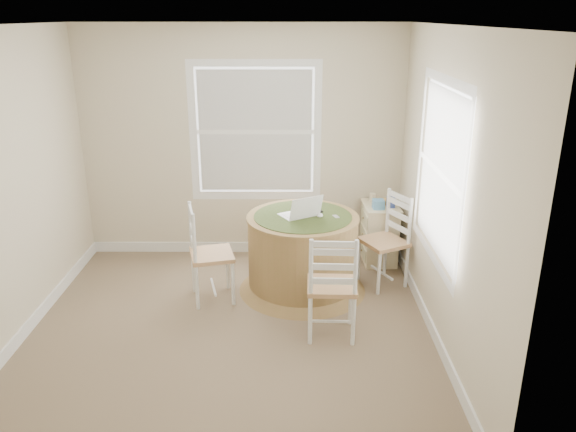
{
  "coord_description": "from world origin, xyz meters",
  "views": [
    {
      "loc": [
        0.53,
        -4.37,
        2.68
      ],
      "look_at": [
        0.52,
        0.45,
        0.94
      ],
      "focal_mm": 35.0,
      "sensor_mm": 36.0,
      "label": 1
    }
  ],
  "objects_px": {
    "corner_chest": "(379,233)",
    "chair_right": "(384,241)",
    "chair_left": "(212,254)",
    "chair_near": "(332,285)",
    "laptop": "(300,213)",
    "round_table": "(302,250)"
  },
  "relations": [
    {
      "from": "chair_near",
      "to": "chair_right",
      "type": "distance_m",
      "value": 1.16
    },
    {
      "from": "chair_right",
      "to": "laptop",
      "type": "bearing_deg",
      "value": -108.17
    },
    {
      "from": "round_table",
      "to": "laptop",
      "type": "xyz_separation_m",
      "value": [
        -0.03,
        -0.0,
        0.4
      ]
    },
    {
      "from": "laptop",
      "to": "chair_near",
      "type": "bearing_deg",
      "value": 76.35
    },
    {
      "from": "round_table",
      "to": "chair_left",
      "type": "height_order",
      "value": "chair_left"
    },
    {
      "from": "corner_chest",
      "to": "chair_right",
      "type": "bearing_deg",
      "value": -96.98
    },
    {
      "from": "chair_left",
      "to": "chair_near",
      "type": "height_order",
      "value": "same"
    },
    {
      "from": "chair_right",
      "to": "chair_left",
      "type": "bearing_deg",
      "value": -106.16
    },
    {
      "from": "chair_left",
      "to": "chair_near",
      "type": "bearing_deg",
      "value": -134.56
    },
    {
      "from": "round_table",
      "to": "laptop",
      "type": "distance_m",
      "value": 0.4
    },
    {
      "from": "chair_near",
      "to": "chair_right",
      "type": "relative_size",
      "value": 1.0
    },
    {
      "from": "chair_near",
      "to": "corner_chest",
      "type": "relative_size",
      "value": 1.4
    },
    {
      "from": "chair_left",
      "to": "chair_near",
      "type": "distance_m",
      "value": 1.3
    },
    {
      "from": "laptop",
      "to": "chair_right",
      "type": "bearing_deg",
      "value": 158.4
    },
    {
      "from": "chair_near",
      "to": "corner_chest",
      "type": "distance_m",
      "value": 1.7
    },
    {
      "from": "round_table",
      "to": "chair_left",
      "type": "xyz_separation_m",
      "value": [
        -0.89,
        -0.2,
        0.04
      ]
    },
    {
      "from": "chair_right",
      "to": "chair_near",
      "type": "bearing_deg",
      "value": -58.4
    },
    {
      "from": "chair_left",
      "to": "laptop",
      "type": "height_order",
      "value": "laptop"
    },
    {
      "from": "corner_chest",
      "to": "chair_near",
      "type": "bearing_deg",
      "value": -114.75
    },
    {
      "from": "chair_right",
      "to": "laptop",
      "type": "distance_m",
      "value": 0.94
    },
    {
      "from": "chair_left",
      "to": "laptop",
      "type": "bearing_deg",
      "value": -91.29
    },
    {
      "from": "corner_chest",
      "to": "chair_left",
      "type": "bearing_deg",
      "value": -155.06
    }
  ]
}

